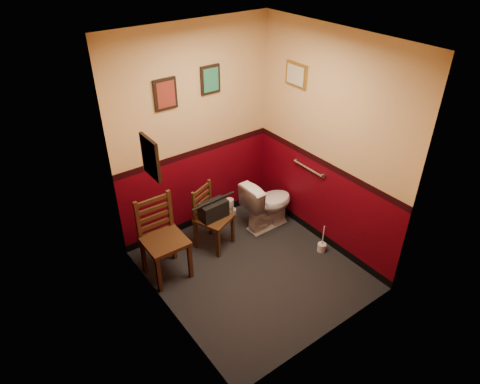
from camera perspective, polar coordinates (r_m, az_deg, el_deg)
name	(u,v)px	position (r m, az deg, el deg)	size (l,w,h in m)	color
floor	(252,270)	(5.29, 1.63, -10.35)	(2.20, 2.40, 0.00)	black
ceiling	(257,41)	(3.96, 2.27, 19.44)	(2.20, 2.40, 0.00)	silver
wall_back	(194,135)	(5.35, -6.09, 7.61)	(2.20, 2.70, 0.00)	#4F020D
wall_front	(340,232)	(3.77, 13.23, -5.17)	(2.20, 2.70, 0.00)	#4F020D
wall_left	(160,210)	(3.99, -10.67, -2.43)	(2.40, 2.70, 0.00)	#4F020D
wall_right	(328,146)	(5.15, 11.66, 6.00)	(2.40, 2.70, 0.00)	#4F020D
grab_bar	(308,168)	(5.46, 9.09, 3.17)	(0.05, 0.56, 0.06)	silver
framed_print_back_a	(165,94)	(4.96, -9.92, 12.72)	(0.28, 0.04, 0.36)	black
framed_print_back_b	(210,80)	(5.22, -3.97, 14.73)	(0.26, 0.04, 0.34)	black
framed_print_left	(151,157)	(3.82, -11.84, 4.53)	(0.04, 0.30, 0.38)	black
framed_print_right	(296,75)	(5.26, 7.50, 15.24)	(0.04, 0.34, 0.28)	olive
toilet	(268,204)	(5.78, 3.73, -1.57)	(0.41, 0.73, 0.71)	white
toilet_brush	(322,247)	(5.61, 10.84, -7.18)	(0.11, 0.11, 0.39)	silver
chair_left	(163,239)	(5.01, -10.27, -6.17)	(0.48, 0.48, 1.00)	#472915
chair_right	(211,217)	(5.41, -3.83, -3.41)	(0.52, 0.52, 0.85)	#472915
handbag	(214,210)	(5.31, -3.54, -2.39)	(0.37, 0.20, 0.26)	black
tp_stack	(229,210)	(6.05, -1.49, -2.35)	(0.24, 0.15, 0.31)	silver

